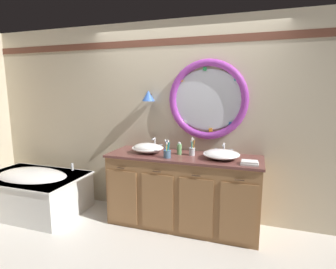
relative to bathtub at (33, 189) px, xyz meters
The scene contains 12 objects.
ground_plane 2.05m from the bathtub, ahead, with size 14.00×14.00×0.00m, color silver.
back_wall_assembly 2.36m from the bathtub, 16.90° to the left, with size 6.40×0.26×2.60m.
vanity_counter 2.15m from the bathtub, ahead, with size 1.90×0.64×0.91m.
bathtub is the anchor object (origin of this frame).
sink_basin_left 1.81m from the bathtub, ahead, with size 0.41×0.41×0.13m.
sink_basin_right 2.69m from the bathtub, ahead, with size 0.43×0.43×0.11m.
faucet_set_left 1.86m from the bathtub, 16.92° to the left, with size 0.22×0.12×0.16m.
faucet_set_right 2.72m from the bathtub, 10.97° to the left, with size 0.24×0.14×0.15m.
toothbrush_holder_left 2.08m from the bathtub, ahead, with size 0.10×0.10×0.22m.
toothbrush_holder_right 2.35m from the bathtub, ahead, with size 0.08×0.08×0.22m.
soap_dispenser 2.20m from the bathtub, ahead, with size 0.06×0.07×0.16m.
folded_hand_towel 2.98m from the bathtub, ahead, with size 0.19×0.14×0.04m.
Camera 1 is at (0.93, -2.83, 1.72)m, focal length 28.40 mm.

